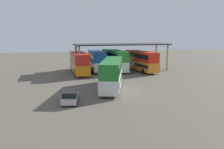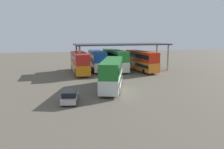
# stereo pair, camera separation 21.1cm
# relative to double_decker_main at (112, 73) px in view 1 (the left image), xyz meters

# --- Properties ---
(ground_plane) EXTENTS (140.00, 140.00, 0.00)m
(ground_plane) POSITION_rel_double_decker_main_xyz_m (0.22, -2.19, -2.22)
(ground_plane) COLOR #5A5346
(double_decker_main) EXTENTS (5.70, 10.97, 4.04)m
(double_decker_main) POSITION_rel_double_decker_main_xyz_m (0.00, 0.00, 0.00)
(double_decker_main) COLOR silver
(double_decker_main) RESTS_ON ground_plane
(parked_hatchback) EXTENTS (2.21, 3.84, 1.35)m
(parked_hatchback) POSITION_rel_double_decker_main_xyz_m (-6.09, -5.33, -1.55)
(parked_hatchback) COLOR #BAADB0
(parked_hatchback) RESTS_ON ground_plane
(double_decker_near_canopy) EXTENTS (2.85, 10.93, 4.04)m
(double_decker_near_canopy) POSITION_rel_double_decker_main_xyz_m (-3.21, 13.56, -0.00)
(double_decker_near_canopy) COLOR orange
(double_decker_near_canopy) RESTS_ON ground_plane
(double_decker_mid_row) EXTENTS (2.80, 10.41, 4.03)m
(double_decker_mid_row) POSITION_rel_double_decker_main_xyz_m (0.67, 16.31, -0.01)
(double_decker_mid_row) COLOR silver
(double_decker_mid_row) RESTS_ON ground_plane
(double_decker_far_right) EXTENTS (3.19, 11.16, 4.27)m
(double_decker_far_right) POSITION_rel_double_decker_main_xyz_m (4.26, 15.38, 0.11)
(double_decker_far_right) COLOR silver
(double_decker_far_right) RESTS_ON ground_plane
(double_decker_end_of_row) EXTENTS (3.91, 10.52, 4.08)m
(double_decker_end_of_row) POSITION_rel_double_decker_main_xyz_m (9.35, 13.40, 0.02)
(double_decker_end_of_row) COLOR orange
(double_decker_end_of_row) RESTS_ON ground_plane
(depot_canopy) EXTENTS (19.74, 7.02, 5.56)m
(depot_canopy) POSITION_rel_double_decker_main_xyz_m (5.79, 15.14, 2.99)
(depot_canopy) COLOR #33353A
(depot_canopy) RESTS_ON ground_plane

